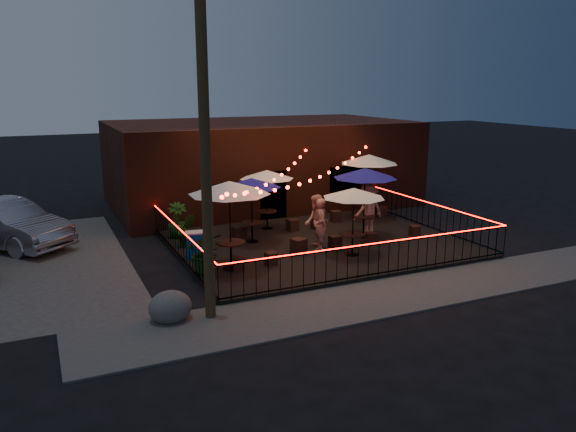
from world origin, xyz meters
The scene contains 36 objects.
ground centered at (0.00, 0.00, 0.00)m, with size 110.00×110.00×0.00m, color black.
patio centered at (0.00, 2.00, 0.07)m, with size 10.00×8.00×0.15m, color black.
sidewalk centered at (0.00, -3.25, 0.03)m, with size 18.00×2.50×0.05m, color #3F3C3A.
brick_building centered at (1.00, 9.99, 2.00)m, with size 14.00×8.00×4.00m.
utility_pole centered at (-5.40, -2.60, 4.00)m, with size 0.26×0.26×8.00m, color #342915.
fence_front centered at (0.00, -2.00, 0.66)m, with size 10.00×0.04×1.04m.
fence_left centered at (-5.00, 2.00, 0.66)m, with size 0.04×8.00×1.04m.
fence_right centered at (5.00, 2.00, 0.66)m, with size 0.04×8.00×1.04m.
festoon_lights centered at (-1.01, 1.70, 2.52)m, with size 10.02×8.72×1.32m.
cafe_table_0 centered at (-3.80, 0.48, 2.68)m, with size 3.33×3.33×2.77m.
cafe_table_1 centered at (-2.11, 3.04, 2.30)m, with size 2.76×2.76×2.36m.
cafe_table_2 centered at (0.38, 0.15, 2.24)m, with size 2.17×2.17×2.29m.
cafe_table_3 centered at (-0.89, 4.56, 2.30)m, with size 2.61×2.61×2.35m.
cafe_table_4 centered at (1.94, 1.95, 2.53)m, with size 2.48×2.48×2.61m.
cafe_table_5 centered at (3.80, 4.60, 2.63)m, with size 2.74×2.74×2.72m.
bistro_chair_0 centered at (-3.63, 0.24, 0.36)m, with size 0.36×0.36×0.42m, color black.
bistro_chair_1 centered at (-2.51, 0.32, 0.35)m, with size 0.34×0.34×0.40m, color black.
bistro_chair_2 centered at (-4.12, 3.93, 0.36)m, with size 0.35×0.35×0.41m, color black.
bistro_chair_3 centered at (-2.47, 3.42, 0.40)m, with size 0.43×0.43×0.51m, color black.
bistro_chair_4 centered at (-1.19, 1.05, 0.41)m, with size 0.44×0.44×0.52m, color black.
bistro_chair_5 centered at (0.25, 1.10, 0.37)m, with size 0.37×0.37×0.43m, color black.
bistro_chair_6 centered at (-0.10, 3.90, 0.37)m, with size 0.38×0.38×0.45m, color black.
bistro_chair_7 centered at (0.89, 3.74, 0.36)m, with size 0.36×0.36×0.42m, color black.
bistro_chair_8 centered at (1.68, 1.03, 0.36)m, with size 0.35×0.35×0.41m, color black.
bistro_chair_9 centered at (3.79, 1.27, 0.35)m, with size 0.34×0.34×0.40m, color black.
bistro_chair_10 centered at (2.16, 4.46, 0.38)m, with size 0.39×0.39×0.46m, color black.
bistro_chair_11 centered at (4.38, 4.41, 0.37)m, with size 0.38×0.38×0.45m, color black.
patron_a centered at (-0.26, 1.16, 1.05)m, with size 0.66×0.43×1.81m, color #D39F8B.
patron_b centered at (-0.42, 1.28, 1.11)m, with size 0.93×0.73×1.92m, color #E1AB9B.
patron_c centered at (2.24, 2.13, 1.13)m, with size 1.26×0.73×1.96m, color tan.
potted_shrub_a centered at (-4.60, 0.48, 0.79)m, with size 1.16×1.01×1.29m, color #0F3A12.
potted_shrub_b centered at (-4.43, 3.48, 0.74)m, with size 0.65×0.53×1.19m, color #163A12.
potted_shrub_c centered at (-4.43, 4.79, 0.81)m, with size 0.73×0.73×1.31m, color #0E370C.
cooler centered at (-4.46, 2.09, 0.59)m, with size 0.73×0.58×0.87m.
boulder centered at (-6.37, -2.38, 0.38)m, with size 0.98×0.84×0.77m, color #484843.
car_silver centered at (-10.23, 6.55, 0.86)m, with size 1.81×5.19×1.71m, color gray.
Camera 1 is at (-9.10, -15.42, 5.79)m, focal length 35.00 mm.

